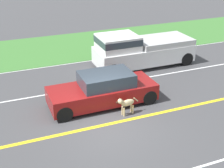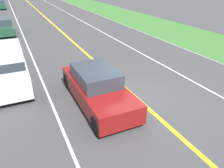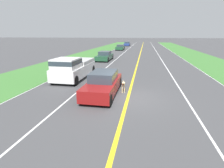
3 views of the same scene
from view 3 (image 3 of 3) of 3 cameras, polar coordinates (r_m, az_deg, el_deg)
ground_plane at (r=10.87m, az=5.23°, el=-4.48°), size 400.00×400.00×0.00m
centre_divider_line at (r=10.87m, az=5.23°, el=-4.46°), size 0.18×160.00×0.01m
lane_edge_line_right at (r=13.40m, az=-26.12°, el=-2.12°), size 0.14×160.00×0.01m
lane_dash_same_dir at (r=11.69m, az=-12.14°, el=-3.29°), size 0.10×160.00×0.01m
lane_dash_oncoming at (r=11.15m, az=23.51°, el=-5.25°), size 0.10×160.00×0.01m
ego_car at (r=11.34m, az=-2.88°, el=0.07°), size 1.82×4.73×1.47m
dog at (r=11.69m, az=3.73°, el=-0.20°), size 0.31×1.09×0.85m
pickup_truck at (r=15.64m, az=-12.46°, el=5.24°), size 2.13×5.65×1.96m
car_trailing_near at (r=26.62m, az=-2.40°, el=9.08°), size 1.90×4.61×1.35m
car_trailing_mid at (r=44.99m, az=2.72°, el=11.84°), size 1.88×4.53×1.33m
car_trailing_far at (r=61.70m, az=4.91°, el=12.92°), size 1.93×4.30×1.43m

